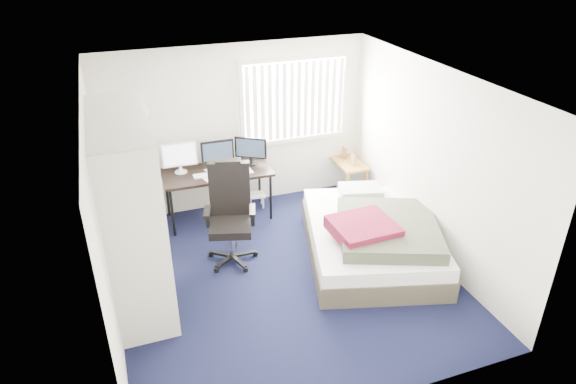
% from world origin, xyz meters
% --- Properties ---
extents(ground, '(4.20, 4.20, 0.00)m').
position_xyz_m(ground, '(0.00, 0.00, 0.00)').
color(ground, black).
rests_on(ground, ground).
extents(room_shell, '(4.20, 4.20, 4.20)m').
position_xyz_m(room_shell, '(0.00, 0.00, 1.51)').
color(room_shell, silver).
rests_on(room_shell, ground).
extents(window_assembly, '(1.72, 0.09, 1.32)m').
position_xyz_m(window_assembly, '(0.90, 2.04, 1.60)').
color(window_assembly, white).
rests_on(window_assembly, ground).
extents(closet, '(0.64, 1.84, 2.22)m').
position_xyz_m(closet, '(-1.67, 0.27, 1.35)').
color(closet, beige).
rests_on(closet, ground).
extents(desk, '(1.57, 0.76, 1.23)m').
position_xyz_m(desk, '(-0.42, 1.75, 0.80)').
color(desk, black).
rests_on(desk, ground).
extents(office_chair, '(0.78, 0.78, 1.35)m').
position_xyz_m(office_chair, '(-0.50, 0.65, 0.52)').
color(office_chair, black).
rests_on(office_chair, ground).
extents(footstool, '(0.30, 0.25, 0.22)m').
position_xyz_m(footstool, '(0.19, 1.85, 0.17)').
color(footstool, white).
rests_on(footstool, ground).
extents(nightstand, '(0.42, 0.82, 0.74)m').
position_xyz_m(nightstand, '(1.75, 1.85, 0.49)').
color(nightstand, brown).
rests_on(nightstand, ground).
extents(bed, '(2.16, 2.53, 0.71)m').
position_xyz_m(bed, '(1.25, 0.03, 0.30)').
color(bed, '#403A2E').
rests_on(bed, ground).
extents(pine_box, '(0.52, 0.44, 0.33)m').
position_xyz_m(pine_box, '(-1.65, -0.10, 0.16)').
color(pine_box, tan).
rests_on(pine_box, ground).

